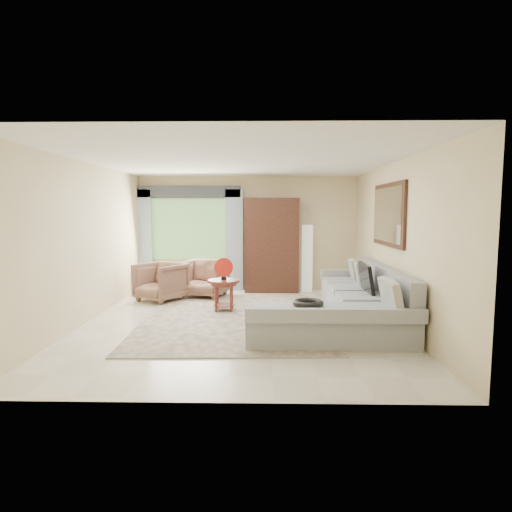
{
  "coord_description": "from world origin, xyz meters",
  "views": [
    {
      "loc": [
        0.4,
        -6.87,
        1.81
      ],
      "look_at": [
        0.25,
        0.35,
        1.05
      ],
      "focal_mm": 30.0,
      "sensor_mm": 36.0,
      "label": 1
    }
  ],
  "objects_px": {
    "coffee_table": "(224,295)",
    "armchair_right": "(205,279)",
    "potted_plant": "(143,280)",
    "floor_lamp": "(307,258)",
    "armchair_left": "(161,282)",
    "tv_screen": "(366,278)",
    "armoire": "(272,245)",
    "sectional_sofa": "(352,308)"
  },
  "relations": [
    {
      "from": "tv_screen",
      "to": "coffee_table",
      "type": "xyz_separation_m",
      "value": [
        -2.39,
        0.69,
        -0.42
      ]
    },
    {
      "from": "armoire",
      "to": "floor_lamp",
      "type": "bearing_deg",
      "value": 4.29
    },
    {
      "from": "armoire",
      "to": "sectional_sofa",
      "type": "bearing_deg",
      "value": -66.94
    },
    {
      "from": "tv_screen",
      "to": "potted_plant",
      "type": "relative_size",
      "value": 1.34
    },
    {
      "from": "sectional_sofa",
      "to": "armchair_right",
      "type": "distance_m",
      "value": 3.46
    },
    {
      "from": "armchair_left",
      "to": "coffee_table",
      "type": "bearing_deg",
      "value": -0.1
    },
    {
      "from": "armchair_left",
      "to": "armchair_right",
      "type": "relative_size",
      "value": 0.99
    },
    {
      "from": "sectional_sofa",
      "to": "armchair_left",
      "type": "xyz_separation_m",
      "value": [
        -3.49,
        1.79,
        0.1
      ]
    },
    {
      "from": "armchair_left",
      "to": "armchair_right",
      "type": "bearing_deg",
      "value": 59.54
    },
    {
      "from": "sectional_sofa",
      "to": "armchair_right",
      "type": "height_order",
      "value": "sectional_sofa"
    },
    {
      "from": "armoire",
      "to": "coffee_table",
      "type": "bearing_deg",
      "value": -114.0
    },
    {
      "from": "sectional_sofa",
      "to": "armchair_left",
      "type": "distance_m",
      "value": 3.93
    },
    {
      "from": "coffee_table",
      "to": "armoire",
      "type": "bearing_deg",
      "value": 66.0
    },
    {
      "from": "armoire",
      "to": "armchair_right",
      "type": "bearing_deg",
      "value": -154.29
    },
    {
      "from": "tv_screen",
      "to": "armoire",
      "type": "height_order",
      "value": "armoire"
    },
    {
      "from": "tv_screen",
      "to": "potted_plant",
      "type": "xyz_separation_m",
      "value": [
        -4.37,
        2.43,
        -0.44
      ]
    },
    {
      "from": "sectional_sofa",
      "to": "armchair_left",
      "type": "relative_size",
      "value": 4.07
    },
    {
      "from": "armchair_left",
      "to": "floor_lamp",
      "type": "distance_m",
      "value": 3.29
    },
    {
      "from": "armoire",
      "to": "floor_lamp",
      "type": "relative_size",
      "value": 1.4
    },
    {
      "from": "potted_plant",
      "to": "floor_lamp",
      "type": "height_order",
      "value": "floor_lamp"
    },
    {
      "from": "armoire",
      "to": "tv_screen",
      "type": "bearing_deg",
      "value": -60.78
    },
    {
      "from": "tv_screen",
      "to": "floor_lamp",
      "type": "relative_size",
      "value": 0.49
    },
    {
      "from": "sectional_sofa",
      "to": "floor_lamp",
      "type": "xyz_separation_m",
      "value": [
        -0.43,
        2.96,
        0.47
      ]
    },
    {
      "from": "coffee_table",
      "to": "potted_plant",
      "type": "xyz_separation_m",
      "value": [
        -1.98,
        1.74,
        -0.03
      ]
    },
    {
      "from": "sectional_sofa",
      "to": "potted_plant",
      "type": "relative_size",
      "value": 6.25
    },
    {
      "from": "coffee_table",
      "to": "potted_plant",
      "type": "distance_m",
      "value": 2.64
    },
    {
      "from": "coffee_table",
      "to": "armchair_left",
      "type": "distance_m",
      "value": 1.64
    },
    {
      "from": "armchair_right",
      "to": "armchair_left",
      "type": "bearing_deg",
      "value": -139.2
    },
    {
      "from": "armchair_left",
      "to": "armchair_right",
      "type": "height_order",
      "value": "armchair_right"
    },
    {
      "from": "armchair_left",
      "to": "potted_plant",
      "type": "xyz_separation_m",
      "value": [
        -0.61,
        0.86,
        -0.11
      ]
    },
    {
      "from": "coffee_table",
      "to": "armchair_left",
      "type": "xyz_separation_m",
      "value": [
        -1.37,
        0.89,
        0.08
      ]
    },
    {
      "from": "potted_plant",
      "to": "floor_lamp",
      "type": "xyz_separation_m",
      "value": [
        3.67,
        0.31,
        0.47
      ]
    },
    {
      "from": "coffee_table",
      "to": "armchair_right",
      "type": "xyz_separation_m",
      "value": [
        -0.53,
        1.31,
        0.09
      ]
    },
    {
      "from": "potted_plant",
      "to": "floor_lamp",
      "type": "relative_size",
      "value": 0.37
    },
    {
      "from": "sectional_sofa",
      "to": "armoire",
      "type": "height_order",
      "value": "armoire"
    },
    {
      "from": "potted_plant",
      "to": "floor_lamp",
      "type": "bearing_deg",
      "value": 4.83
    },
    {
      "from": "tv_screen",
      "to": "sectional_sofa",
      "type": "bearing_deg",
      "value": -141.03
    },
    {
      "from": "sectional_sofa",
      "to": "armoire",
      "type": "distance_m",
      "value": 3.24
    },
    {
      "from": "armchair_right",
      "to": "floor_lamp",
      "type": "bearing_deg",
      "value": 32.63
    },
    {
      "from": "sectional_sofa",
      "to": "potted_plant",
      "type": "distance_m",
      "value": 4.88
    },
    {
      "from": "sectional_sofa",
      "to": "floor_lamp",
      "type": "bearing_deg",
      "value": 98.33
    },
    {
      "from": "potted_plant",
      "to": "armoire",
      "type": "height_order",
      "value": "armoire"
    }
  ]
}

